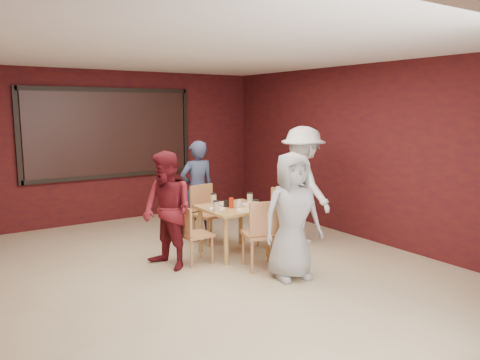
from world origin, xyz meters
TOP-DOWN VIEW (x-y plane):
  - floor at (0.00, 0.00)m, footprint 7.00×7.00m
  - window_blinds at (0.00, 3.45)m, footprint 3.00×0.02m
  - dining_table at (0.79, 0.47)m, footprint 0.89×0.89m
  - chair_front at (0.74, -0.32)m, footprint 0.56×0.56m
  - chair_back at (0.78, 1.26)m, footprint 0.50×0.50m
  - chair_left at (0.07, 0.41)m, footprint 0.40×0.40m
  - chair_right at (1.57, 0.45)m, footprint 0.51×0.51m
  - diner_front at (0.87, -0.74)m, footprint 0.86×0.65m
  - diner_back at (0.79, 1.58)m, footprint 0.60×0.42m
  - diner_left at (-0.26, 0.45)m, footprint 0.76×0.88m
  - diner_right at (2.04, 0.41)m, footprint 0.77×1.23m

SIDE VIEW (x-z plane):
  - floor at x=0.00m, z-range 0.00..0.00m
  - chair_left at x=0.07m, z-range 0.05..0.87m
  - chair_right at x=1.57m, z-range 0.06..0.94m
  - chair_back at x=0.78m, z-range 0.06..0.96m
  - chair_front at x=0.74m, z-range 0.06..1.00m
  - dining_table at x=0.79m, z-range 0.19..1.05m
  - diner_left at x=-0.26m, z-range 0.00..1.56m
  - diner_front at x=0.87m, z-range 0.00..1.59m
  - diner_back at x=0.79m, z-range 0.00..1.59m
  - diner_right at x=2.04m, z-range 0.00..1.83m
  - window_blinds at x=0.00m, z-range 0.90..2.40m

